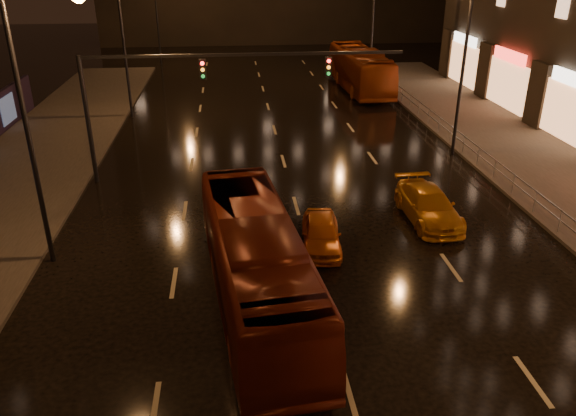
{
  "coord_description": "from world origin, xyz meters",
  "views": [
    {
      "loc": [
        -2.76,
        -7.02,
        10.51
      ],
      "look_at": [
        -0.95,
        10.37,
        2.5
      ],
      "focal_mm": 35.0,
      "sensor_mm": 36.0,
      "label": 1
    }
  ],
  "objects_px": {
    "bus_red": "(256,262)",
    "bus_curb": "(360,69)",
    "taxi_near": "(321,233)",
    "taxi_far": "(428,205)"
  },
  "relations": [
    {
      "from": "bus_red",
      "to": "bus_curb",
      "type": "height_order",
      "value": "bus_curb"
    },
    {
      "from": "taxi_near",
      "to": "bus_curb",
      "type": "bearing_deg",
      "value": 80.7
    },
    {
      "from": "bus_red",
      "to": "taxi_far",
      "type": "xyz_separation_m",
      "value": [
        7.59,
        5.48,
        -0.84
      ]
    },
    {
      "from": "taxi_near",
      "to": "taxi_far",
      "type": "distance_m",
      "value": 5.31
    },
    {
      "from": "bus_red",
      "to": "taxi_near",
      "type": "xyz_separation_m",
      "value": [
        2.66,
        3.52,
        -0.9
      ]
    },
    {
      "from": "bus_red",
      "to": "bus_curb",
      "type": "xyz_separation_m",
      "value": [
        10.12,
        30.36,
        0.17
      ]
    },
    {
      "from": "bus_curb",
      "to": "taxi_far",
      "type": "height_order",
      "value": "bus_curb"
    },
    {
      "from": "taxi_far",
      "to": "bus_curb",
      "type": "bearing_deg",
      "value": 82.58
    },
    {
      "from": "bus_curb",
      "to": "taxi_near",
      "type": "bearing_deg",
      "value": -106.92
    },
    {
      "from": "bus_curb",
      "to": "taxi_near",
      "type": "xyz_separation_m",
      "value": [
        -7.46,
        -26.84,
        -1.07
      ]
    }
  ]
}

